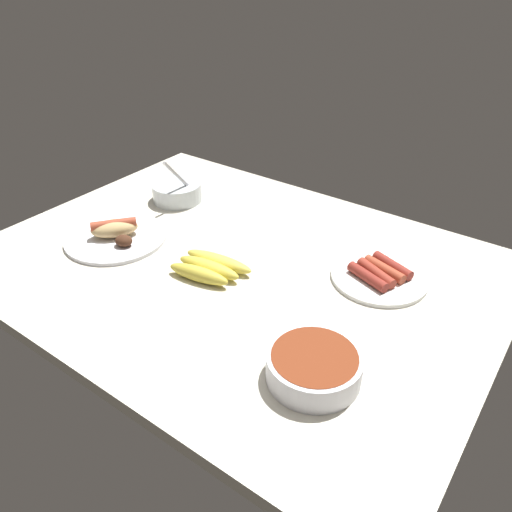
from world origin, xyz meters
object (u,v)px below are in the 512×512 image
plate_sausages (380,275)px  plate_hotdog_assembled (116,234)px  bowl_chili (314,366)px  banana_bunch (209,267)px  bowl_coleslaw (177,191)px

plate_sausages → plate_hotdog_assembled: 66.39cm
plate_sausages → bowl_chili: bowl_chili is taller
bowl_chili → banana_bunch: (-35.97, 14.08, -1.19)cm
plate_sausages → bowl_coleslaw: 65.30cm
plate_sausages → bowl_chili: 35.19cm
banana_bunch → bowl_coleslaw: size_ratio=1.20×
plate_sausages → bowl_chili: (3.18, -35.00, 1.80)cm
plate_sausages → banana_bunch: 38.90cm
plate_hotdog_assembled → banana_bunch: plate_hotdog_assembled is taller
plate_sausages → bowl_coleslaw: size_ratio=1.47×
plate_sausages → banana_bunch: (-32.79, -20.91, 0.61)cm
bowl_chili → bowl_coleslaw: (-68.40, 37.75, 0.08)cm
banana_bunch → plate_hotdog_assembled: bearing=-175.3°
plate_hotdog_assembled → bowl_coleslaw: size_ratio=1.73×
bowl_coleslaw → plate_hotdog_assembled: bearing=-83.3°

